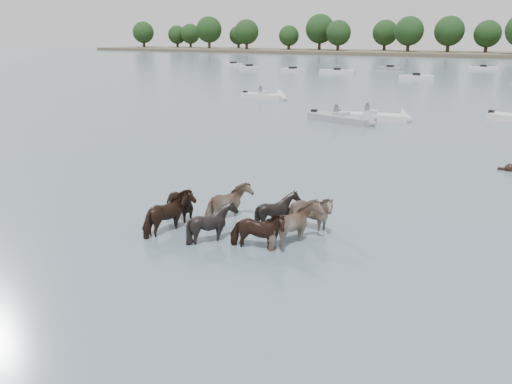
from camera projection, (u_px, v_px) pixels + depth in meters
The scene contains 9 objects.
ground at pixel (288, 248), 15.31m from camera, with size 400.00×400.00×0.00m, color #4C5F6D.
shoreline at pixel (300, 51), 172.68m from camera, with size 160.00×30.00×1.00m, color #4C4233.
pony_herd at pixel (239, 218), 16.36m from camera, with size 6.25×3.88×1.58m.
swimming_pony at pixel (508, 168), 23.96m from camera, with size 0.72×0.44×0.44m.
motorboat_a at pixel (382, 118), 37.73m from camera, with size 5.75×2.64×1.92m.
motorboat_b at pixel (350, 120), 36.69m from camera, with size 5.74×3.05×1.92m.
motorboat_f at pixel (270, 97), 50.02m from camera, with size 5.21×2.00×1.92m.
distant_flotilla at pixel (510, 75), 76.04m from camera, with size 106.02×29.35×0.93m.
treeline at pixel (307, 32), 169.82m from camera, with size 142.85×22.29×12.46m.
Camera 1 is at (6.20, -12.72, 6.15)m, focal length 35.84 mm.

